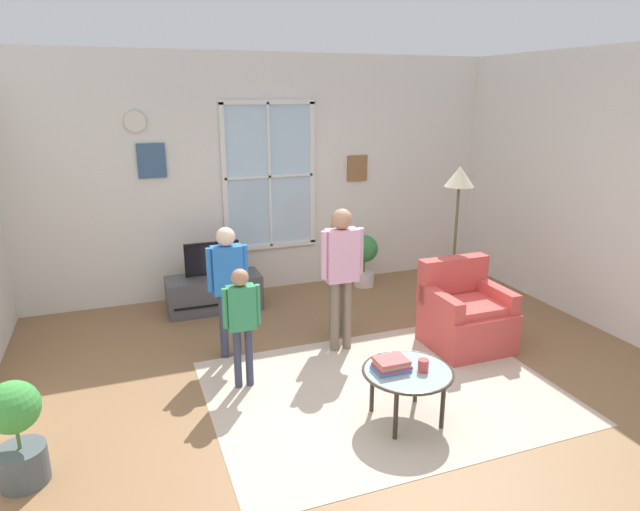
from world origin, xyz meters
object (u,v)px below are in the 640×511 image
(person_green_shirt, at_px, (241,315))
(person_blue_shirt, at_px, (228,277))
(potted_plant_corner, at_px, (17,431))
(floor_lamp, at_px, (459,192))
(cup, at_px, (423,365))
(potted_plant_by_window, at_px, (364,256))
(coffee_table, at_px, (408,374))
(remote_near_books, at_px, (407,365))
(person_black_shirt, at_px, (339,262))
(person_pink_shirt, at_px, (342,264))
(television, at_px, (212,259))
(armchair, at_px, (465,315))
(book_stack, at_px, (391,365))
(tv_stand, at_px, (214,293))

(person_green_shirt, relative_size, person_blue_shirt, 0.84)
(person_green_shirt, xyz_separation_m, person_blue_shirt, (0.01, 0.62, 0.13))
(potted_plant_corner, relative_size, floor_lamp, 0.42)
(cup, height_order, person_blue_shirt, person_blue_shirt)
(cup, height_order, potted_plant_by_window, potted_plant_by_window)
(coffee_table, bearing_deg, person_green_shirt, 138.64)
(remote_near_books, relative_size, person_black_shirt, 0.11)
(remote_near_books, xyz_separation_m, person_pink_shirt, (-0.03, 1.27, 0.47))
(television, bearing_deg, armchair, -39.90)
(person_pink_shirt, height_order, person_green_shirt, person_pink_shirt)
(television, relative_size, person_green_shirt, 0.58)
(person_pink_shirt, relative_size, person_blue_shirt, 1.11)
(television, height_order, book_stack, television)
(person_black_shirt, bearing_deg, potted_plant_corner, -153.69)
(coffee_table, relative_size, cup, 7.24)
(armchair, bearing_deg, coffee_table, -140.85)
(person_black_shirt, relative_size, potted_plant_by_window, 1.89)
(tv_stand, distance_m, television, 0.43)
(floor_lamp, bearing_deg, coffee_table, -132.09)
(tv_stand, height_order, person_pink_shirt, person_pink_shirt)
(tv_stand, relative_size, floor_lamp, 0.63)
(cup, xyz_separation_m, person_black_shirt, (-0.01, 1.69, 0.34))
(coffee_table, bearing_deg, television, 109.54)
(coffee_table, distance_m, floor_lamp, 2.47)
(cup, distance_m, person_black_shirt, 1.73)
(person_black_shirt, bearing_deg, book_stack, -97.70)
(book_stack, xyz_separation_m, person_black_shirt, (0.21, 1.59, 0.34))
(remote_near_books, bearing_deg, coffee_table, -114.38)
(person_blue_shirt, xyz_separation_m, potted_plant_by_window, (2.10, 1.42, -0.40))
(potted_plant_by_window, bearing_deg, television, -175.81)
(remote_near_books, bearing_deg, potted_plant_by_window, 71.32)
(television, xyz_separation_m, person_pink_shirt, (1.01, -1.51, 0.27))
(person_blue_shirt, bearing_deg, television, 87.14)
(armchair, relative_size, person_blue_shirt, 0.67)
(floor_lamp, bearing_deg, cup, -129.18)
(television, distance_m, coffee_table, 3.03)
(coffee_table, xyz_separation_m, potted_plant_corner, (-2.74, 0.24, -0.01))
(armchair, relative_size, book_stack, 3.18)
(coffee_table, relative_size, potted_plant_corner, 0.97)
(television, height_order, coffee_table, television)
(person_blue_shirt, bearing_deg, potted_plant_by_window, 34.09)
(person_black_shirt, distance_m, person_pink_shirt, 0.33)
(cup, height_order, potted_plant_corner, potted_plant_corner)
(coffee_table, height_order, person_black_shirt, person_black_shirt)
(potted_plant_corner, bearing_deg, person_green_shirt, 23.46)
(television, bearing_deg, person_green_shirt, -92.27)
(person_black_shirt, xyz_separation_m, potted_plant_corner, (-2.84, -1.40, -0.43))
(television, distance_m, person_black_shirt, 1.65)
(cup, bearing_deg, television, 111.02)
(tv_stand, height_order, armchair, armchair)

